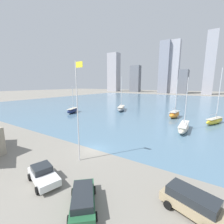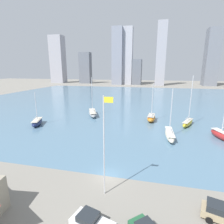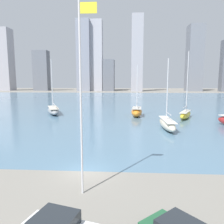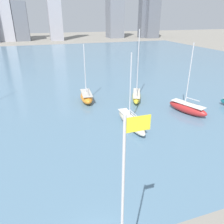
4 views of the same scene
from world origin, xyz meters
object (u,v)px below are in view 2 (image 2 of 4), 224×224
at_px(flag_pole, 104,144).
at_px(sailboat_red, 223,135).
at_px(parked_pickup_white, 91,222).
at_px(sailboat_cream, 170,134).
at_px(sailboat_gray, 93,113).
at_px(sailboat_navy, 37,122).
at_px(sailboat_orange, 151,118).
at_px(sailboat_yellow, 188,122).

relative_size(flag_pole, sailboat_red, 1.04).
height_order(sailboat_red, parked_pickup_white, sailboat_red).
xyz_separation_m(sailboat_cream, sailboat_gray, (-25.20, 16.10, -0.02)).
bearing_deg(parked_pickup_white, sailboat_navy, 58.72).
relative_size(sailboat_cream, parked_pickup_white, 2.40).
bearing_deg(sailboat_cream, sailboat_red, 6.72).
bearing_deg(sailboat_gray, sailboat_navy, -154.04).
relative_size(sailboat_cream, sailboat_orange, 1.01).
bearing_deg(flag_pole, sailboat_red, 47.06).
xyz_separation_m(sailboat_navy, sailboat_gray, (12.48, 14.33, -0.00)).
bearing_deg(flag_pole, sailboat_yellow, 64.18).
xyz_separation_m(sailboat_orange, sailboat_red, (16.71, -11.93, -0.04)).
bearing_deg(sailboat_cream, parked_pickup_white, -111.18).
distance_m(sailboat_red, parked_pickup_white, 37.08).
relative_size(flag_pole, sailboat_cream, 1.11).
bearing_deg(sailboat_gray, sailboat_yellow, -31.77).
height_order(sailboat_red, sailboat_yellow, sailboat_yellow).
bearing_deg(sailboat_yellow, sailboat_gray, -164.06).
xyz_separation_m(sailboat_orange, sailboat_yellow, (10.58, -2.36, -0.15)).
relative_size(sailboat_orange, sailboat_gray, 0.88).
distance_m(sailboat_orange, sailboat_yellow, 10.84).
height_order(sailboat_red, sailboat_gray, sailboat_gray).
height_order(flag_pole, sailboat_yellow, sailboat_yellow).
height_order(sailboat_cream, sailboat_yellow, sailboat_yellow).
height_order(sailboat_navy, sailboat_gray, sailboat_gray).
height_order(flag_pole, sailboat_cream, flag_pole).
relative_size(flag_pole, sailboat_navy, 1.34).
xyz_separation_m(sailboat_gray, parked_pickup_white, (15.06, -43.99, -0.05)).
height_order(flag_pole, sailboat_gray, sailboat_gray).
distance_m(sailboat_red, sailboat_yellow, 11.36).
relative_size(sailboat_orange, sailboat_yellow, 0.81).
bearing_deg(sailboat_red, flag_pole, -154.31).
height_order(sailboat_red, sailboat_navy, sailboat_red).
bearing_deg(parked_pickup_white, sailboat_gray, 34.73).
distance_m(flag_pole, sailboat_orange, 36.95).
height_order(flag_pole, sailboat_red, flag_pole).
bearing_deg(sailboat_navy, flag_pole, -61.83).
distance_m(flag_pole, parked_pickup_white, 8.35).
height_order(flag_pole, sailboat_orange, flag_pole).
distance_m(sailboat_cream, sailboat_navy, 37.72).
distance_m(flag_pole, sailboat_navy, 37.12).
relative_size(sailboat_cream, sailboat_yellow, 0.82).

